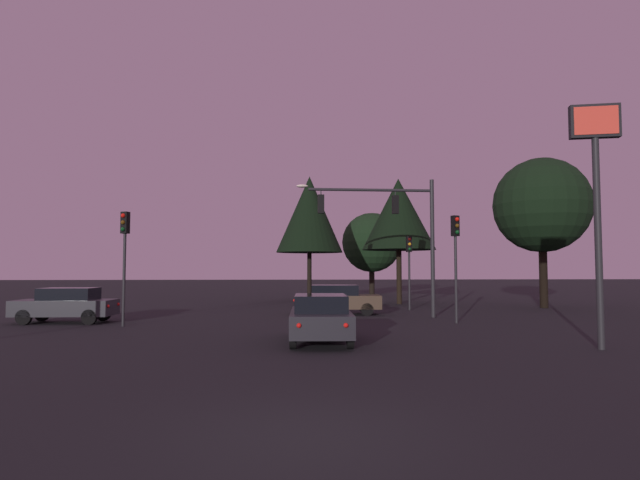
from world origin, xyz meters
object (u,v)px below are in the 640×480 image
at_px(traffic_light_corner_left, 124,245).
at_px(car_nearside_lane, 320,317).
at_px(store_sign_illuminated, 596,170).
at_px(tree_left_far, 542,205).
at_px(tree_behind_sign, 372,243).
at_px(tree_right_cluster, 399,214).
at_px(tree_center_horizon, 309,214).
at_px(traffic_light_corner_right, 409,258).
at_px(car_crossing_left, 337,299).
at_px(car_crossing_right, 66,305).
at_px(traffic_light_median, 456,247).
at_px(traffic_signal_mast_arm, 393,221).

bearing_deg(traffic_light_corner_left, car_nearside_lane, -33.15).
relative_size(store_sign_illuminated, tree_left_far, 0.79).
bearing_deg(tree_behind_sign, traffic_light_corner_left, -120.53).
distance_m(tree_behind_sign, tree_right_cluster, 11.74).
bearing_deg(tree_center_horizon, tree_left_far, -25.81).
distance_m(traffic_light_corner_right, car_nearside_lane, 14.01).
xyz_separation_m(car_nearside_lane, tree_right_cluster, (6.49, 17.72, 5.26)).
bearing_deg(tree_behind_sign, car_crossing_left, -104.64).
height_order(car_nearside_lane, car_crossing_left, same).
relative_size(traffic_light_corner_left, traffic_light_corner_right, 1.11).
distance_m(car_nearside_lane, car_crossing_right, 12.61).
bearing_deg(car_crossing_left, tree_left_far, 15.90).
relative_size(traffic_light_corner_right, tree_left_far, 0.46).
bearing_deg(car_nearside_lane, store_sign_illuminated, -14.05).
distance_m(car_crossing_left, store_sign_illuminated, 14.38).
xyz_separation_m(car_nearside_lane, tree_left_far, (14.44, 13.66, 5.42)).
xyz_separation_m(traffic_light_median, tree_right_cluster, (0.21, 12.31, 2.76)).
bearing_deg(traffic_light_corner_right, traffic_light_corner_left, -151.49).
relative_size(car_nearside_lane, car_crossing_left, 0.94).
height_order(tree_behind_sign, tree_left_far, tree_left_far).
relative_size(car_nearside_lane, tree_left_far, 0.47).
xyz_separation_m(traffic_light_median, car_nearside_lane, (-6.28, -5.41, -2.50)).
bearing_deg(tree_center_horizon, tree_behind_sign, 56.19).
relative_size(car_crossing_left, tree_center_horizon, 0.50).
bearing_deg(tree_right_cluster, store_sign_illuminated, -85.45).
distance_m(tree_behind_sign, tree_center_horizon, 10.96).
relative_size(traffic_light_corner_right, tree_right_cluster, 0.50).
bearing_deg(traffic_light_corner_left, traffic_light_median, 1.40).
height_order(car_nearside_lane, tree_behind_sign, tree_behind_sign).
bearing_deg(tree_right_cluster, traffic_light_median, -91.00).
bearing_deg(traffic_light_median, traffic_light_corner_left, -178.60).
bearing_deg(store_sign_illuminated, traffic_signal_mast_arm, 111.38).
height_order(traffic_signal_mast_arm, tree_center_horizon, tree_center_horizon).
bearing_deg(store_sign_illuminated, car_nearside_lane, 165.95).
relative_size(tree_behind_sign, tree_center_horizon, 0.82).
distance_m(car_crossing_left, car_crossing_right, 12.64).
xyz_separation_m(store_sign_illuminated, tree_right_cluster, (-1.57, 19.74, 0.78)).
height_order(car_nearside_lane, car_crossing_right, same).
height_order(tree_behind_sign, tree_right_cluster, tree_right_cluster).
distance_m(store_sign_illuminated, tree_center_horizon, 23.64).
bearing_deg(car_nearside_lane, traffic_signal_mast_arm, 63.28).
relative_size(traffic_light_corner_right, store_sign_illuminated, 0.58).
bearing_deg(tree_behind_sign, tree_right_cluster, -90.49).
bearing_deg(traffic_light_median, car_nearside_lane, -139.24).
xyz_separation_m(traffic_light_corner_right, tree_behind_sign, (0.66, 16.89, 1.74)).
relative_size(car_nearside_lane, store_sign_illuminated, 0.60).
height_order(traffic_signal_mast_arm, traffic_light_median, traffic_signal_mast_arm).
xyz_separation_m(traffic_light_corner_left, tree_right_cluster, (14.24, 12.66, 2.74)).
distance_m(traffic_light_corner_left, car_crossing_left, 10.80).
bearing_deg(tree_right_cluster, traffic_light_corner_left, -138.38).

